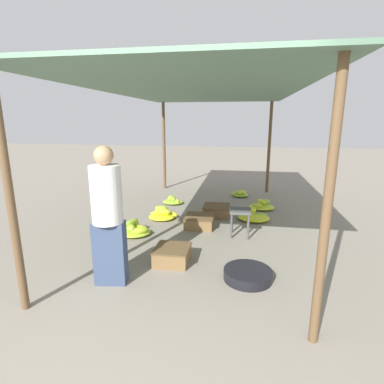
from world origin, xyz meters
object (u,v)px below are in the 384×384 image
(banana_pile_left_1, at_px, (163,214))
(banana_pile_right_1, at_px, (262,206))
(crate_mid, at_px, (199,221))
(basin_black, at_px, (248,275))
(vendor_foreground, at_px, (108,215))
(crate_near, at_px, (172,255))
(banana_pile_left_0, at_px, (134,230))
(banana_pile_left_2, at_px, (173,200))
(crate_far, at_px, (216,210))
(banana_pile_right_0, at_px, (253,217))
(stool, at_px, (240,215))
(banana_pile_right_2, at_px, (240,194))

(banana_pile_left_1, distance_m, banana_pile_right_1, 2.22)
(crate_mid, bearing_deg, basin_black, -63.83)
(vendor_foreground, xyz_separation_m, crate_near, (0.60, 0.62, -0.74))
(basin_black, height_order, banana_pile_left_0, banana_pile_left_0)
(banana_pile_left_2, xyz_separation_m, crate_mid, (0.84, -1.44, 0.03))
(crate_mid, relative_size, crate_far, 0.98)
(banana_pile_right_1, distance_m, crate_far, 1.13)
(banana_pile_left_2, distance_m, crate_mid, 1.67)
(crate_near, bearing_deg, banana_pile_right_0, 60.43)
(banana_pile_left_0, height_order, banana_pile_right_0, banana_pile_left_0)
(banana_pile_right_1, bearing_deg, banana_pile_left_1, -153.25)
(banana_pile_left_2, relative_size, banana_pile_right_0, 0.80)
(banana_pile_left_1, height_order, banana_pile_right_1, banana_pile_left_1)
(banana_pile_right_0, bearing_deg, banana_pile_left_0, -150.49)
(banana_pile_left_1, xyz_separation_m, crate_far, (1.04, 0.38, 0.02))
(vendor_foreground, relative_size, stool, 3.55)
(banana_pile_right_2, relative_size, crate_mid, 0.92)
(basin_black, xyz_separation_m, banana_pile_right_1, (0.34, 3.09, 0.01))
(crate_mid, distance_m, crate_far, 0.78)
(stool, relative_size, banana_pile_left_1, 0.80)
(banana_pile_right_2, height_order, crate_far, crate_far)
(crate_far, bearing_deg, banana_pile_left_1, -160.06)
(banana_pile_right_0, bearing_deg, banana_pile_left_1, -172.94)
(basin_black, height_order, banana_pile_right_0, banana_pile_right_0)
(banana_pile_left_0, distance_m, crate_near, 1.24)
(basin_black, height_order, banana_pile_right_1, banana_pile_right_1)
(banana_pile_left_2, height_order, banana_pile_right_0, banana_pile_right_0)
(basin_black, relative_size, banana_pile_right_1, 1.08)
(basin_black, bearing_deg, stool, 94.85)
(vendor_foreground, height_order, banana_pile_left_0, vendor_foreground)
(stool, bearing_deg, crate_near, -128.38)
(banana_pile_left_2, height_order, banana_pile_right_1, banana_pile_right_1)
(banana_pile_left_1, distance_m, banana_pile_left_2, 1.08)
(banana_pile_right_2, distance_m, crate_mid, 2.49)
(basin_black, bearing_deg, vendor_foreground, -168.21)
(banana_pile_right_1, relative_size, crate_far, 1.04)
(vendor_foreground, relative_size, banana_pile_right_2, 3.44)
(banana_pile_left_1, distance_m, crate_mid, 0.87)
(crate_near, bearing_deg, banana_pile_right_1, 64.21)
(crate_far, bearing_deg, banana_pile_right_2, 74.81)
(stool, xyz_separation_m, banana_pile_left_2, (-1.57, 1.75, -0.29))
(banana_pile_left_0, height_order, banana_pile_left_2, banana_pile_left_0)
(crate_near, distance_m, crate_far, 2.22)
(vendor_foreground, bearing_deg, stool, 49.60)
(banana_pile_left_2, bearing_deg, banana_pile_left_1, -87.52)
(stool, relative_size, banana_pile_right_1, 0.84)
(banana_pile_right_0, xyz_separation_m, banana_pile_right_2, (-0.29, 1.81, 0.01))
(banana_pile_left_0, xyz_separation_m, banana_pile_left_1, (0.25, 0.92, -0.01))
(stool, height_order, banana_pile_left_0, stool)
(crate_near, xyz_separation_m, crate_far, (0.41, 2.18, -0.01))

